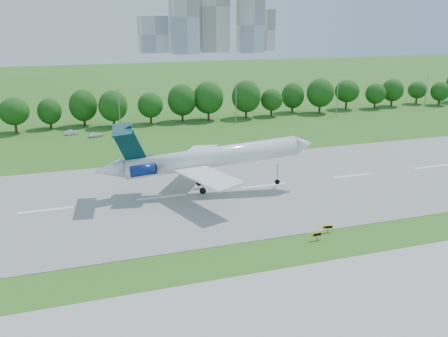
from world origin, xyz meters
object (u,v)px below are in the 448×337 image
service_vehicle_a (72,132)px  service_vehicle_b (96,135)px  airliner (201,158)px  taxi_sign_left (328,227)px

service_vehicle_a → service_vehicle_b: (6.03, -4.93, 0.00)m
airliner → service_vehicle_b: airliner is taller
airliner → service_vehicle_a: airliner is taller
taxi_sign_left → service_vehicle_a: (-34.16, 80.70, -0.21)m
airliner → taxi_sign_left: size_ratio=24.53×
taxi_sign_left → service_vehicle_a: service_vehicle_a is taller
taxi_sign_left → service_vehicle_b: size_ratio=0.44×
taxi_sign_left → service_vehicle_a: bearing=122.2°
airliner → service_vehicle_a: size_ratio=10.40×
airliner → taxi_sign_left: airliner is taller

